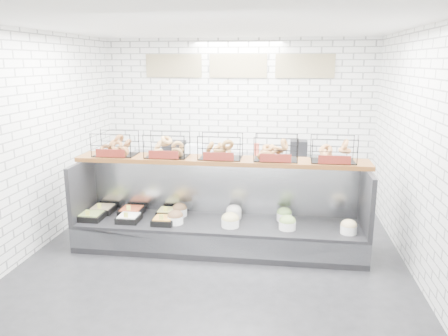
# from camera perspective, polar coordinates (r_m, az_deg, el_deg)

# --- Properties ---
(ground) EXTENTS (5.50, 5.50, 0.00)m
(ground) POSITION_cam_1_polar(r_m,az_deg,el_deg) (6.03, -1.15, -11.57)
(ground) COLOR black
(ground) RESTS_ON ground
(room_shell) EXTENTS (5.02, 5.51, 3.01)m
(room_shell) POSITION_cam_1_polar(r_m,az_deg,el_deg) (6.07, -0.34, 8.83)
(room_shell) COLOR white
(room_shell) RESTS_ON ground
(display_case) EXTENTS (4.00, 0.90, 1.20)m
(display_case) POSITION_cam_1_polar(r_m,az_deg,el_deg) (6.22, -0.89, -7.50)
(display_case) COLOR black
(display_case) RESTS_ON ground
(bagel_shelf) EXTENTS (4.10, 0.50, 0.40)m
(bagel_shelf) POSITION_cam_1_polar(r_m,az_deg,el_deg) (6.08, -0.43, 2.41)
(bagel_shelf) COLOR #502B11
(bagel_shelf) RESTS_ON display_case
(prep_counter) EXTENTS (4.00, 0.60, 1.20)m
(prep_counter) POSITION_cam_1_polar(r_m,az_deg,el_deg) (8.14, 1.47, -1.28)
(prep_counter) COLOR #93969B
(prep_counter) RESTS_ON ground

